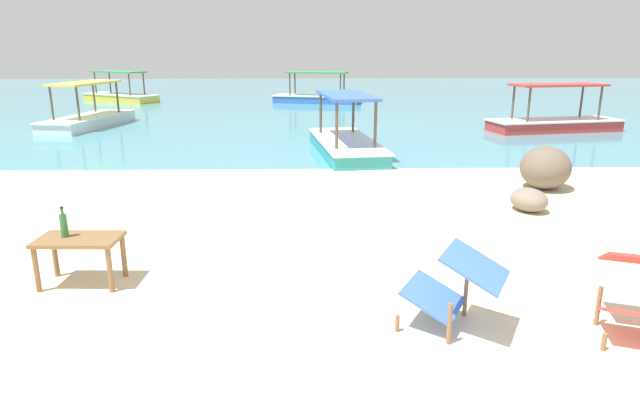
{
  "coord_description": "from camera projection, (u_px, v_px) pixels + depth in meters",
  "views": [
    {
      "loc": [
        -0.27,
        -2.98,
        2.22
      ],
      "look_at": [
        -0.11,
        3.0,
        0.55
      ],
      "focal_mm": 30.43,
      "sensor_mm": 36.0,
      "label": 1
    }
  ],
  "objects": [
    {
      "name": "water_surface",
      "position": [
        311.0,
        100.0,
        24.66
      ],
      "size": [
        60.0,
        36.0,
        0.03
      ],
      "primitive_type": "cube",
      "color": "teal",
      "rests_on": "ground"
    },
    {
      "name": "deck_chair_near",
      "position": [
        640.0,
        289.0,
        4.21
      ],
      "size": [
        0.77,
        0.91,
        0.68
      ],
      "rotation": [
        0.0,
        0.0,
        4.35
      ],
      "color": "brown",
      "rests_on": "sand_beach"
    },
    {
      "name": "bottle",
      "position": [
        64.0,
        225.0,
        5.09
      ],
      "size": [
        0.07,
        0.07,
        0.3
      ],
      "color": "#2D6B38",
      "rests_on": "low_bench_table"
    },
    {
      "name": "deck_chair_far",
      "position": [
        453.0,
        284.0,
        4.3
      ],
      "size": [
        0.93,
        0.84,
        0.68
      ],
      "rotation": [
        0.0,
        0.0,
        2.63
      ],
      "color": "brown",
      "rests_on": "sand_beach"
    },
    {
      "name": "boat_white",
      "position": [
        88.0,
        117.0,
        15.84
      ],
      "size": [
        1.74,
        3.81,
        1.29
      ],
      "rotation": [
        0.0,
        0.0,
        1.41
      ],
      "color": "white",
      "rests_on": "water_surface"
    },
    {
      "name": "low_bench_table",
      "position": [
        79.0,
        246.0,
        5.12
      ],
      "size": [
        0.77,
        0.47,
        0.47
      ],
      "rotation": [
        0.0,
        0.0,
        -0.03
      ],
      "color": "brown",
      "rests_on": "sand_beach"
    },
    {
      "name": "boat_teal",
      "position": [
        345.0,
        141.0,
        11.72
      ],
      "size": [
        1.57,
        3.78,
        1.29
      ],
      "rotation": [
        0.0,
        0.0,
        4.83
      ],
      "color": "teal",
      "rests_on": "water_surface"
    },
    {
      "name": "shore_rock_medium",
      "position": [
        529.0,
        200.0,
        7.53
      ],
      "size": [
        0.58,
        0.66,
        0.32
      ],
      "primitive_type": "ellipsoid",
      "rotation": [
        0.0,
        0.0,
        1.79
      ],
      "color": "gray",
      "rests_on": "sand_beach"
    },
    {
      "name": "boat_blue",
      "position": [
        317.0,
        96.0,
        22.88
      ],
      "size": [
        3.85,
        2.08,
        1.29
      ],
      "rotation": [
        0.0,
        0.0,
        6.02
      ],
      "color": "#3866B7",
      "rests_on": "water_surface"
    },
    {
      "name": "boat_red",
      "position": [
        554.0,
        121.0,
        15.06
      ],
      "size": [
        3.82,
        1.8,
        1.29
      ],
      "rotation": [
        0.0,
        0.0,
        3.32
      ],
      "color": "#C63833",
      "rests_on": "water_surface"
    },
    {
      "name": "boat_yellow",
      "position": [
        120.0,
        95.0,
        23.57
      ],
      "size": [
        3.73,
        2.93,
        1.29
      ],
      "rotation": [
        0.0,
        0.0,
        5.72
      ],
      "color": "gold",
      "rests_on": "water_surface"
    },
    {
      "name": "shore_rock_large",
      "position": [
        545.0,
        168.0,
        8.7
      ],
      "size": [
        1.05,
        1.12,
        0.69
      ],
      "primitive_type": "ellipsoid",
      "rotation": [
        0.0,
        0.0,
        1.22
      ],
      "color": "#6B5B4C",
      "rests_on": "sand_beach"
    }
  ]
}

